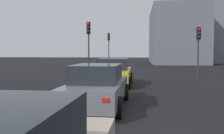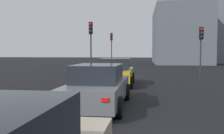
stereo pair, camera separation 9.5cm
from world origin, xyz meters
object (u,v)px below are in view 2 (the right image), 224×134
car_yellow_right_lead (115,72)px  traffic_light_far_left (111,43)px  car_grey_right_second (98,86)px  traffic_light_near_left (201,41)px  traffic_light_near_right (91,38)px

car_yellow_right_lead → traffic_light_far_left: traffic_light_far_left is taller
car_yellow_right_lead → car_grey_right_second: (-5.94, -0.03, -0.02)m
car_yellow_right_lead → traffic_light_near_left: 7.73m
car_yellow_right_lead → car_grey_right_second: car_yellow_right_lead is taller
car_yellow_right_lead → traffic_light_near_left: (4.72, -5.80, 1.94)m
traffic_light_near_left → traffic_light_near_right: traffic_light_near_right is taller
car_grey_right_second → traffic_light_far_left: bearing=7.0°
traffic_light_near_left → traffic_light_near_right: size_ratio=0.90×
car_grey_right_second → traffic_light_far_left: (22.31, 2.22, 2.29)m
traffic_light_near_right → car_yellow_right_lead: bearing=24.2°
traffic_light_far_left → car_grey_right_second: bearing=7.3°
car_grey_right_second → traffic_light_near_left: size_ratio=1.27×
car_yellow_right_lead → car_grey_right_second: size_ratio=0.91×
car_yellow_right_lead → traffic_light_far_left: (16.37, 2.19, 2.27)m
car_yellow_right_lead → traffic_light_near_right: (4.23, 2.29, 2.23)m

